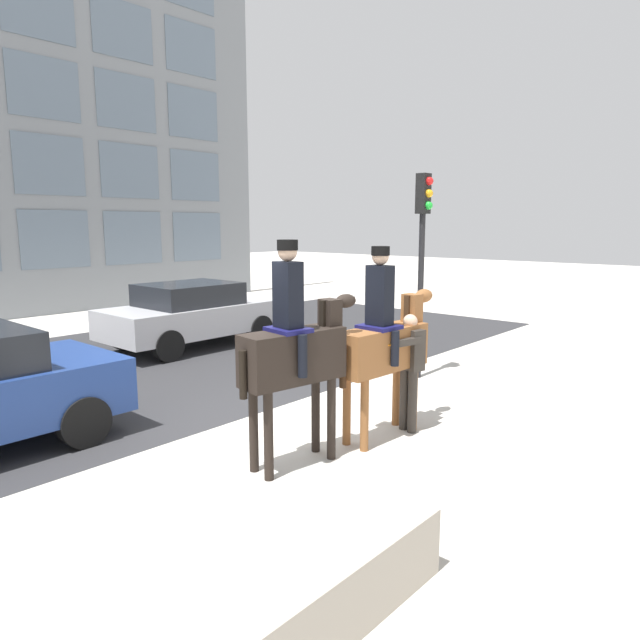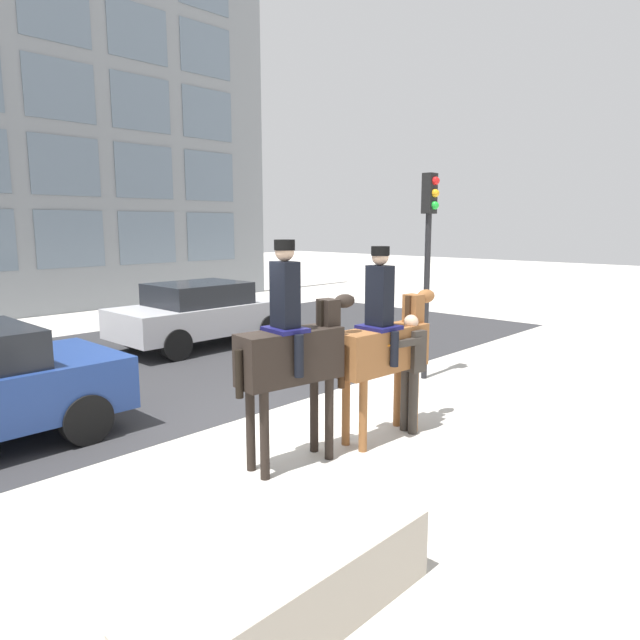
% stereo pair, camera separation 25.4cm
% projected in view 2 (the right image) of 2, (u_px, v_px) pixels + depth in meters
% --- Properties ---
extents(ground_plane, '(80.00, 80.00, 0.00)m').
position_uv_depth(ground_plane, '(268.00, 425.00, 8.31)').
color(ground_plane, beige).
extents(road_surface, '(22.21, 8.50, 0.01)m').
position_uv_depth(road_surface, '(112.00, 369.00, 11.53)').
color(road_surface, '#2D2D30').
rests_on(road_surface, ground_plane).
extents(mounted_horse_lead, '(1.72, 0.65, 2.72)m').
position_uv_depth(mounted_horse_lead, '(292.00, 350.00, 6.74)').
color(mounted_horse_lead, black).
rests_on(mounted_horse_lead, ground_plane).
extents(mounted_horse_companion, '(1.92, 0.65, 2.61)m').
position_uv_depth(mounted_horse_companion, '(384.00, 342.00, 7.64)').
color(mounted_horse_companion, brown).
rests_on(mounted_horse_companion, ground_plane).
extents(pedestrian_bystander, '(0.89, 0.44, 1.67)m').
position_uv_depth(pedestrian_bystander, '(410.00, 364.00, 7.88)').
color(pedestrian_bystander, '#332D28').
rests_on(pedestrian_bystander, ground_plane).
extents(street_car_far_lane, '(4.24, 2.01, 1.53)m').
position_uv_depth(street_car_far_lane, '(202.00, 313.00, 13.66)').
color(street_car_far_lane, '#B7B7BC').
rests_on(street_car_far_lane, ground_plane).
extents(traffic_light, '(0.24, 0.29, 3.81)m').
position_uv_depth(traffic_light, '(429.00, 243.00, 10.44)').
color(traffic_light, black).
rests_on(traffic_light, ground_plane).
extents(planter_ledge, '(2.50, 0.56, 0.57)m').
position_uv_depth(planter_ledge, '(295.00, 599.00, 4.01)').
color(planter_ledge, '#ADA393').
rests_on(planter_ledge, ground_plane).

